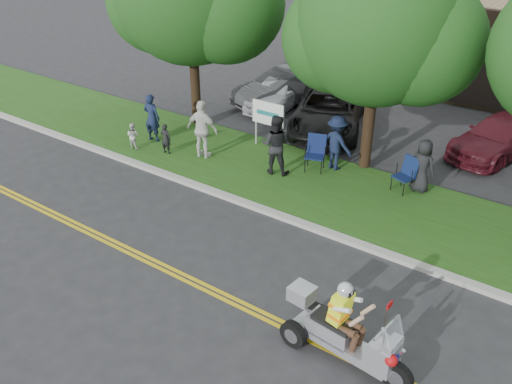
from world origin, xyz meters
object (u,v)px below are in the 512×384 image
Objects in this scene: spectator_adult_left at (152,118)px; parked_car_far_left at (279,91)px; parked_car_left at (284,88)px; parked_car_right at (500,137)px; lawn_chair_b at (316,150)px; lawn_chair_a at (407,172)px; spectator_adult_mid at (276,145)px; parked_car_mid at (329,110)px; spectator_adult_right at (203,130)px; trike_scooter at (343,333)px.

spectator_adult_left reaches higher than parked_car_far_left.
parked_car_right is (8.70, 0.03, -0.10)m from parked_car_left.
lawn_chair_b is at bearing -27.47° from parked_car_left.
spectator_adult_mid is at bearing -140.71° from lawn_chair_a.
spectator_adult_left is 0.38× the size of parked_car_left.
parked_car_mid is at bearing -4.30° from parked_car_left.
parked_car_left is at bearing -113.94° from spectator_adult_left.
spectator_adult_mid reaches higher than parked_car_left.
spectator_adult_mid is 0.97× the size of spectator_adult_right.
parked_car_right is (8.71, 0.40, -0.06)m from parked_car_far_left.
parked_car_far_left is (-8.72, 11.09, 0.08)m from trike_scooter.
spectator_adult_left is at bearing -14.10° from spectator_adult_mid.
parked_car_mid is at bearing -120.86° from spectator_adult_right.
parked_car_left is (-8.71, 11.45, 0.12)m from trike_scooter.
parked_car_right is (7.93, 6.19, -0.45)m from spectator_adult_right.
lawn_chair_a is at bearing -172.66° from spectator_adult_right.
parked_car_mid is at bearing -150.92° from parked_car_right.
parked_car_mid is at bearing -101.91° from spectator_adult_mid.
spectator_adult_mid reaches higher than parked_car_mid.
spectator_adult_left is 5.99m from parked_car_far_left.
parked_car_far_left reaches higher than parked_car_right.
spectator_adult_right is 0.44× the size of parked_car_left.
parked_car_far_left is (-3.39, 5.37, -0.36)m from spectator_adult_mid.
lawn_chair_b is 0.21× the size of parked_car_mid.
lawn_chair_a is (-1.52, 7.00, 0.08)m from trike_scooter.
parked_car_far_left reaches higher than lawn_chair_b.
lawn_chair_b is at bearing -153.38° from lawn_chair_a.
lawn_chair_b is at bearing -165.70° from spectator_adult_right.
parked_car_mid reaches higher than lawn_chair_a.
lawn_chair_a is 8.95m from spectator_adult_left.
parked_car_far_left is at bearing -71.72° from parked_car_left.
lawn_chair_a is 0.54× the size of spectator_adult_right.
spectator_adult_left is 4.99m from spectator_adult_mid.
parked_car_mid is (2.87, -0.96, 0.05)m from parked_car_far_left.
parked_car_mid is 6.00m from parked_car_right.
spectator_adult_left is 0.32× the size of parked_car_mid.
lawn_chair_b is at bearing -53.33° from parked_car_far_left.
parked_car_left is at bearing 112.66° from lawn_chair_b.
lawn_chair_b is 0.28× the size of parked_car_far_left.
trike_scooter reaches higher than lawn_chair_b.
trike_scooter is at bearing -81.26° from parked_car_mid.
spectator_adult_left is 0.87× the size of spectator_adult_right.
spectator_adult_left is at bearing 158.67° from trike_scooter.
trike_scooter is 7.16m from lawn_chair_a.
spectator_adult_right is 0.48× the size of parked_car_far_left.
spectator_adult_left is at bearing -154.13° from parked_car_mid.
spectator_adult_mid is 0.47× the size of parked_car_far_left.
lawn_chair_a is 5.34m from parked_car_mid.
parked_car_left is (-3.37, 5.74, -0.32)m from spectator_adult_mid.
lawn_chair_b is 6.13m from parked_car_far_left.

